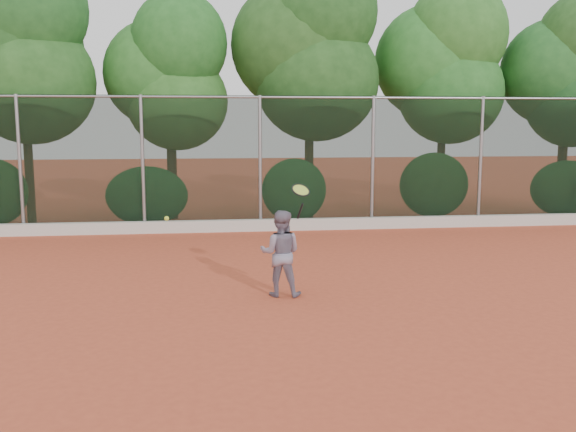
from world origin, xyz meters
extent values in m
plane|color=#BF4A2D|center=(0.00, 0.00, 0.00)|extent=(80.00, 80.00, 0.00)
cube|color=beige|center=(0.00, 6.82, 0.15)|extent=(24.00, 0.20, 0.30)
imported|color=gray|center=(-0.18, 0.53, 0.71)|extent=(0.79, 0.68, 1.42)
cube|color=black|center=(0.00, 7.00, 1.75)|extent=(24.00, 0.01, 3.50)
cylinder|color=gray|center=(0.00, 7.00, 3.45)|extent=(24.00, 0.06, 0.06)
cylinder|color=gray|center=(-6.00, 7.00, 1.75)|extent=(0.09, 0.09, 3.50)
cylinder|color=gray|center=(-3.00, 7.00, 1.75)|extent=(0.09, 0.09, 3.50)
cylinder|color=gray|center=(0.00, 7.00, 1.75)|extent=(0.09, 0.09, 3.50)
cylinder|color=gray|center=(3.00, 7.00, 1.75)|extent=(0.09, 0.09, 3.50)
cylinder|color=gray|center=(6.00, 7.00, 1.75)|extent=(0.09, 0.09, 3.50)
cylinder|color=#462F1B|center=(-6.30, 8.90, 1.45)|extent=(0.24, 0.24, 2.90)
ellipsoid|color=#36712B|center=(-6.10, 8.80, 3.90)|extent=(3.50, 2.90, 3.40)
ellipsoid|color=#2B6326|center=(-6.60, 9.10, 4.90)|extent=(3.80, 3.10, 3.70)
ellipsoid|color=#2B6F2A|center=(-6.00, 8.70, 5.80)|extent=(3.10, 2.60, 3.20)
cylinder|color=#412919|center=(-2.40, 9.30, 1.20)|extent=(0.28, 0.28, 2.40)
ellipsoid|color=#295F20|center=(-2.20, 9.20, 3.40)|extent=(2.90, 2.40, 2.80)
ellipsoid|color=#256121|center=(-2.70, 9.50, 4.20)|extent=(3.20, 2.70, 3.10)
ellipsoid|color=#1E581E|center=(-2.10, 9.00, 5.00)|extent=(2.70, 2.30, 2.90)
cylinder|color=#3E2C18|center=(1.60, 9.00, 1.50)|extent=(0.26, 0.26, 3.00)
ellipsoid|color=#316827|center=(1.80, 8.90, 4.00)|extent=(3.60, 3.00, 3.50)
ellipsoid|color=#356A28|center=(1.30, 9.20, 5.00)|extent=(3.90, 3.20, 3.80)
ellipsoid|color=#2E6928|center=(1.90, 8.80, 5.90)|extent=(3.20, 2.70, 3.30)
cylinder|color=#3C2817|center=(5.70, 9.20, 1.35)|extent=(0.24, 0.24, 2.70)
ellipsoid|color=#205B1F|center=(5.90, 9.10, 3.70)|extent=(3.20, 2.70, 3.10)
ellipsoid|color=#236322|center=(5.40, 9.40, 4.60)|extent=(3.50, 2.90, 3.40)
ellipsoid|color=#265E20|center=(6.00, 9.00, 5.40)|extent=(3.00, 2.50, 3.10)
cylinder|color=#3C2517|center=(9.40, 8.80, 1.25)|extent=(0.28, 0.28, 2.50)
ellipsoid|color=#245E24|center=(9.60, 8.70, 3.50)|extent=(3.00, 2.50, 2.90)
ellipsoid|color=#2E752C|center=(9.10, 9.00, 4.30)|extent=(3.30, 2.80, 3.20)
ellipsoid|color=#276828|center=(-3.00, 7.80, 0.85)|extent=(2.20, 1.16, 1.60)
ellipsoid|color=#2C742D|center=(1.00, 7.80, 0.95)|extent=(1.80, 1.04, 1.76)
ellipsoid|color=#2D6627|center=(5.00, 7.80, 1.05)|extent=(2.00, 1.10, 1.84)
ellipsoid|color=#245E23|center=(9.00, 7.80, 0.90)|extent=(2.16, 1.12, 1.64)
cylinder|color=black|center=(0.15, 0.57, 1.39)|extent=(0.10, 0.21, 0.28)
torus|color=black|center=(0.15, 0.51, 1.74)|extent=(0.38, 0.36, 0.20)
cylinder|color=#B1C73A|center=(0.15, 0.51, 1.74)|extent=(0.32, 0.30, 0.16)
sphere|color=#C7E333|center=(-1.96, -0.05, 1.40)|extent=(0.07, 0.07, 0.07)
camera|label=1|loc=(-1.30, -9.66, 2.85)|focal=40.00mm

